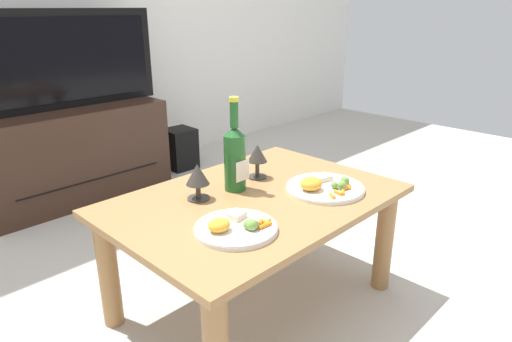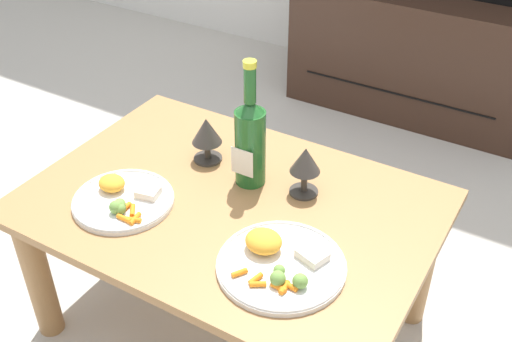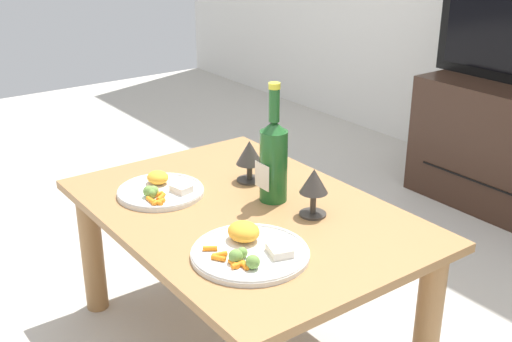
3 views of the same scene
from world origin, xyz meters
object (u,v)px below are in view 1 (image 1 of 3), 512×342
Objects in this scene: floor_speaker at (180,148)px; dinner_plate_left at (236,227)px; goblet_left at (198,176)px; dinner_plate_right at (324,187)px; tv_stand at (73,153)px; goblet_right at (257,155)px; wine_bottle at (234,156)px; dining_table at (255,218)px; tv_screen at (60,60)px.

dinner_plate_left is at bearing -118.77° from floor_speaker.
goblet_left is 0.45× the size of dinner_plate_right.
goblet_right is (0.14, -1.37, 0.27)m from tv_stand.
wine_bottle is 2.64× the size of goblet_left.
wine_bottle is (-0.75, -1.37, 0.43)m from floor_speaker.
dining_table is at bearing -39.96° from goblet_left.
dining_table is 0.89× the size of tv_screen.
goblet_right is 0.29m from dinner_plate_right.
dining_table is 7.79× the size of goblet_left.
floor_speaker is 2.18× the size of goblet_left.
tv_screen is (0.01, 1.50, 0.44)m from dining_table.
tv_screen reaches higher than dinner_plate_left.
wine_bottle is at bearing -90.46° from tv_screen.
wine_bottle is 2.54× the size of goblet_right.
tv_stand is at bearing 179.56° from floor_speaker.
dinner_plate_left reaches higher than floor_speaker.
wine_bottle reaches higher than goblet_right.
dinner_plate_left is 0.88× the size of dinner_plate_right.
dining_table is 1.56m from tv_screen.
dinner_plate_right reaches higher than floor_speaker.
tv_stand is 1.67m from dinner_plate_left.
floor_speaker is 0.99× the size of dinner_plate_right.
tv_stand is 3.04× the size of wine_bottle.
dining_table is at bearing -114.62° from floor_speaker.
floor_speaker is (0.74, 1.47, -0.22)m from dining_table.
tv_stand is (0.01, 1.50, -0.09)m from dining_table.
goblet_left is at bearing -96.56° from tv_stand.
goblet_left is (-0.15, 0.13, 0.17)m from dining_table.
tv_screen is 3.31× the size of wine_bottle.
goblet_right is (0.29, 0.00, 0.01)m from goblet_left.
wine_bottle is 0.35m from dinner_plate_left.
dinner_plate_right is at bearing 0.35° from dinner_plate_left.
goblet_left reaches higher than dinner_plate_right.
dinner_plate_right is at bearing -32.36° from dining_table.
wine_bottle reaches higher than floor_speaker.
tv_screen is 8.41× the size of goblet_right.
goblet_left is (-0.16, -1.37, 0.26)m from tv_stand.
wine_bottle is 1.20× the size of dinner_plate_right.
tv_stand is 1.43m from wine_bottle.
wine_bottle is 1.36× the size of dinner_plate_left.
wine_bottle is at bearing -169.99° from goblet_right.
goblet_right is (0.14, 0.13, 0.17)m from dining_table.
dining_table is 0.26m from goblet_right.
goblet_right reaches higher than dining_table.
tv_screen is 1.69m from dinner_plate_right.
dinner_plate_left is (-0.22, -0.24, -0.12)m from wine_bottle.
wine_bottle is 0.35m from dinner_plate_right.
dining_table is 0.26m from goblet_left.
tv_screen is at bearing 83.43° from goblet_left.
tv_screen reaches higher than floor_speaker.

